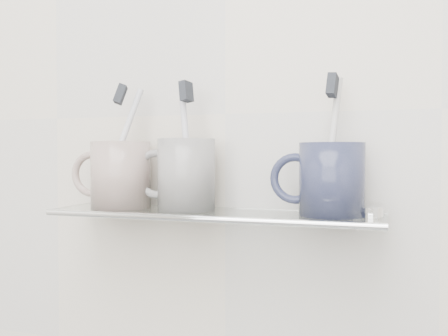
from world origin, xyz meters
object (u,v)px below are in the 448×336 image
at_px(mug_left, 121,175).
at_px(mug_center, 186,174).
at_px(shelf_glass, 212,214).
at_px(mug_right, 332,179).

distance_m(mug_left, mug_center, 0.11).
height_order(shelf_glass, mug_left, mug_left).
bearing_deg(shelf_glass, mug_left, 178.18).
bearing_deg(mug_right, mug_left, -169.65).
height_order(mug_left, mug_center, mug_center).
bearing_deg(mug_center, shelf_glass, 1.85).
height_order(shelf_glass, mug_center, mug_center).
distance_m(mug_center, mug_right, 0.22).
xyz_separation_m(shelf_glass, mug_left, (-0.16, 0.00, 0.06)).
relative_size(shelf_glass, mug_center, 4.58).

